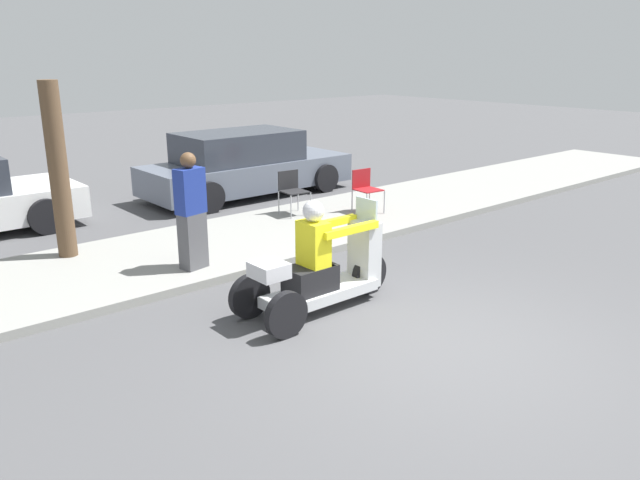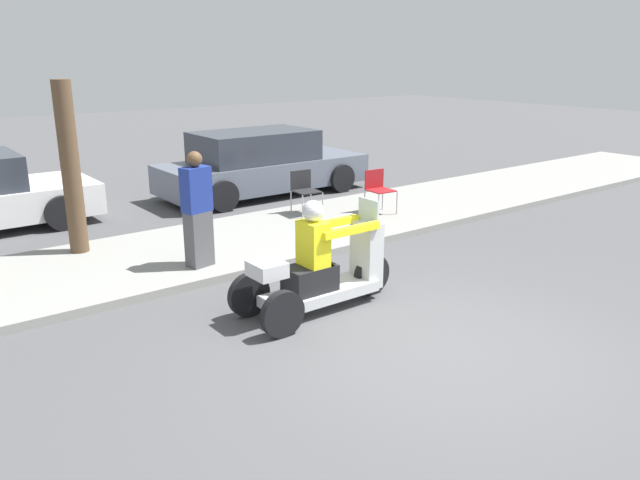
% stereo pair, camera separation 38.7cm
% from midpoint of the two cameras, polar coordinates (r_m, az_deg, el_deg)
% --- Properties ---
extents(ground_plane, '(60.00, 60.00, 0.00)m').
position_cam_midpoint_polar(ground_plane, '(7.07, 9.56, -9.46)').
color(ground_plane, '#4C4C4F').
extents(sidewalk_strip, '(28.00, 2.80, 0.12)m').
position_cam_midpoint_polar(sidewalk_strip, '(10.38, -10.11, -0.50)').
color(sidewalk_strip, gray).
rests_on(sidewalk_strip, ground).
extents(motorcycle_trike, '(2.22, 0.83, 1.42)m').
position_cam_midpoint_polar(motorcycle_trike, '(7.71, -1.34, -2.90)').
color(motorcycle_trike, black).
rests_on(motorcycle_trike, ground).
extents(spectator_far_back, '(0.44, 0.32, 1.67)m').
position_cam_midpoint_polar(spectator_far_back, '(8.99, -12.90, 2.37)').
color(spectator_far_back, '#515156').
rests_on(spectator_far_back, sidewalk_strip).
extents(folding_chair_curbside, '(0.50, 0.50, 0.82)m').
position_cam_midpoint_polar(folding_chair_curbside, '(11.91, -3.54, 4.78)').
color(folding_chair_curbside, '#A5A8AD').
rests_on(folding_chair_curbside, sidewalk_strip).
extents(folding_chair_set_back, '(0.50, 0.50, 0.82)m').
position_cam_midpoint_polar(folding_chair_set_back, '(12.05, 3.23, 4.93)').
color(folding_chair_set_back, '#A5A8AD').
rests_on(folding_chair_set_back, sidewalk_strip).
extents(parked_car_lot_right, '(4.73, 1.97, 1.44)m').
position_cam_midpoint_polar(parked_car_lot_right, '(14.10, -7.68, 6.79)').
color(parked_car_lot_right, slate).
rests_on(parked_car_lot_right, ground).
extents(tree_trunk, '(0.28, 0.28, 2.61)m').
position_cam_midpoint_polar(tree_trunk, '(10.06, -23.83, 5.78)').
color(tree_trunk, brown).
rests_on(tree_trunk, sidewalk_strip).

